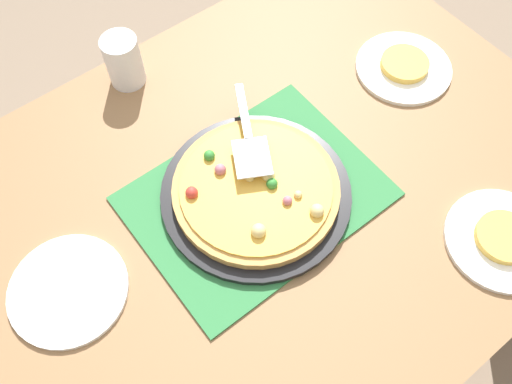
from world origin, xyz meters
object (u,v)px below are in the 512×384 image
Objects in this scene: pizza at (256,189)px; plate_side at (68,290)px; pizza_pan at (256,194)px; cup_far at (124,61)px; plate_far_right at (403,68)px; served_slice_right at (405,64)px; pizza_server at (248,138)px; plate_near_left at (502,240)px; served_slice_left at (505,237)px.

pizza is 0.40m from plate_side.
pizza_pan is 0.43m from cup_far.
plate_far_right is at bearing 7.04° from pizza_pan.
served_slice_right is (0.87, 0.00, 0.01)m from plate_side.
pizza is 1.50× the size of plate_far_right.
plate_far_right is 0.63m from cup_far.
served_slice_right is (0.48, 0.06, -0.02)m from pizza.
cup_far reaches higher than pizza_server.
plate_side is 0.51m from cup_far.
pizza_server reaches higher than plate_side.
pizza_pan reaches higher than plate_near_left.
served_slice_right is at bearing 68.93° from served_slice_left.
pizza_pan is 1.73× the size of plate_side.
served_slice_right is (0.16, 0.43, 0.01)m from plate_near_left.
served_slice_right is at bearing 0.29° from plate_side.
pizza_pan is 0.11m from pizza_server.
pizza is 1.50× the size of plate_near_left.
plate_far_right is 0.99× the size of pizza_server.
pizza_pan is at bearing 130.51° from plate_near_left.
cup_far is at bearing 95.45° from pizza_pan.
cup_far is at bearing 144.90° from plate_far_right.
plate_side is 0.45m from pizza_server.
pizza_server is at bearing 120.45° from plate_near_left.
served_slice_left is (0.71, -0.42, 0.01)m from plate_side.
served_slice_right is (0.00, 0.00, 0.01)m from plate_far_right.
pizza is 0.43m from cup_far.
plate_near_left is at bearing -49.49° from pizza_pan.
pizza_server is (-0.27, 0.45, 0.06)m from plate_near_left.
served_slice_right is (0.16, 0.43, 0.00)m from served_slice_left.
pizza_server is (0.44, 0.03, 0.06)m from plate_side.
plate_side is at bearing 149.18° from plate_near_left.
served_slice_left and served_slice_right have the same top height.
pizza_pan is at bearing -84.55° from cup_far.
plate_near_left is 0.87m from cup_far.
cup_far is at bearing 114.13° from served_slice_left.
served_slice_right is 0.43m from pizza_server.
pizza_pan is 1.73× the size of plate_far_right.
plate_near_left is 0.82m from plate_side.
pizza_pan is 0.48m from plate_far_right.
served_slice_left reaches higher than plate_far_right.
plate_near_left is at bearing -65.87° from cup_far.
plate_side is at bearing -179.71° from plate_far_right.
served_slice_left is at bearing -49.49° from pizza_pan.
cup_far reaches higher than plate_far_right.
pizza_pan is 3.45× the size of served_slice_right.
cup_far reaches higher than pizza.
served_slice_left reaches higher than plate_near_left.
plate_side is at bearing 172.09° from pizza_pan.
plate_side is 2.00× the size of served_slice_right.
pizza_pan is at bearing -118.92° from pizza_server.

